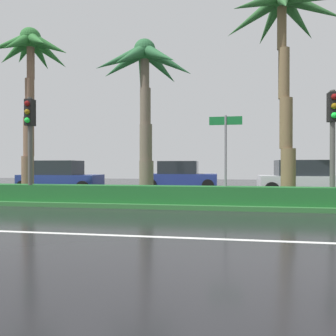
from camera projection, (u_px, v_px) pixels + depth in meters
The scene contains 13 objects.
ground_plane at pixel (220, 202), 13.24m from camera, with size 90.00×42.00×0.10m, color black.
near_lane_divider_stripe at pixel (220, 239), 6.33m from camera, with size 81.00×0.14×0.01m, color white.
median_strip at pixel (220, 202), 12.26m from camera, with size 85.50×4.00×0.15m, color #2D6B33.
median_hedge at pixel (220, 195), 10.87m from camera, with size 76.50×0.70×0.60m.
palm_tree_mid_left at pixel (30, 62), 14.22m from camera, with size 3.58×3.52×7.40m.
palm_tree_centre_left at pixel (144, 76), 13.29m from camera, with size 4.23×4.09×6.54m.
palm_tree_centre at pixel (283, 31), 12.58m from camera, with size 4.67×4.66×8.40m.
traffic_signal_median_left at pixel (30, 130), 11.68m from camera, with size 0.28×0.43×3.78m.
traffic_signal_median_right at pixel (333, 126), 10.51m from camera, with size 0.28×0.43×3.77m.
street_name_sign at pixel (226, 147), 10.86m from camera, with size 1.10×0.08×3.00m.
car_in_traffic_leading at pixel (60, 177), 17.43m from camera, with size 4.30×2.02×1.72m.
car_in_traffic_second at pixel (180, 176), 19.33m from camera, with size 4.30×2.02×1.72m.
car_in_traffic_third at pixel (303, 178), 15.72m from camera, with size 4.30×2.02×1.72m.
Camera 1 is at (-0.00, -4.41, 1.45)m, focal length 34.41 mm.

